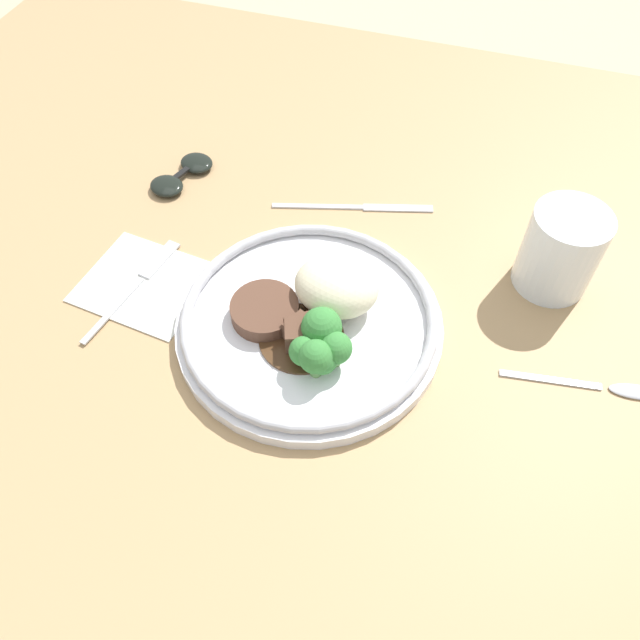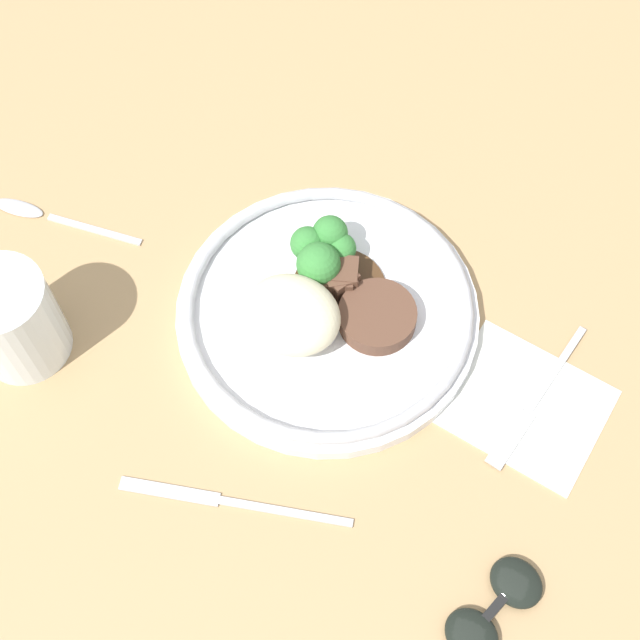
% 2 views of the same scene
% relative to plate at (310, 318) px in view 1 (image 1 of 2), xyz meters
% --- Properties ---
extents(ground_plane, '(8.00, 8.00, 0.00)m').
position_rel_plate_xyz_m(ground_plane, '(-0.00, -0.02, -0.06)').
color(ground_plane, tan).
extents(dining_table, '(1.44, 1.29, 0.04)m').
position_rel_plate_xyz_m(dining_table, '(-0.00, -0.02, -0.04)').
color(dining_table, tan).
rests_on(dining_table, ground).
extents(napkin, '(0.15, 0.13, 0.00)m').
position_rel_plate_xyz_m(napkin, '(-0.20, 0.00, -0.02)').
color(napkin, silver).
rests_on(napkin, dining_table).
extents(plate, '(0.29, 0.29, 0.07)m').
position_rel_plate_xyz_m(plate, '(0.00, 0.00, 0.00)').
color(plate, white).
rests_on(plate, dining_table).
extents(juice_glass, '(0.08, 0.08, 0.10)m').
position_rel_plate_xyz_m(juice_glass, '(0.24, 0.15, 0.02)').
color(juice_glass, orange).
rests_on(juice_glass, dining_table).
extents(fork, '(0.04, 0.17, 0.00)m').
position_rel_plate_xyz_m(fork, '(-0.21, 0.00, -0.02)').
color(fork, '#B7B7BC').
rests_on(fork, napkin).
extents(knife, '(0.20, 0.07, 0.00)m').
position_rel_plate_xyz_m(knife, '(-0.00, 0.20, -0.02)').
color(knife, '#B7B7BC').
rests_on(knife, dining_table).
extents(spoon, '(0.16, 0.04, 0.01)m').
position_rel_plate_xyz_m(spoon, '(0.32, 0.02, -0.02)').
color(spoon, '#B7B7BC').
rests_on(spoon, dining_table).
extents(sunglasses, '(0.07, 0.11, 0.01)m').
position_rel_plate_xyz_m(sunglasses, '(-0.24, 0.18, -0.01)').
color(sunglasses, black).
rests_on(sunglasses, dining_table).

